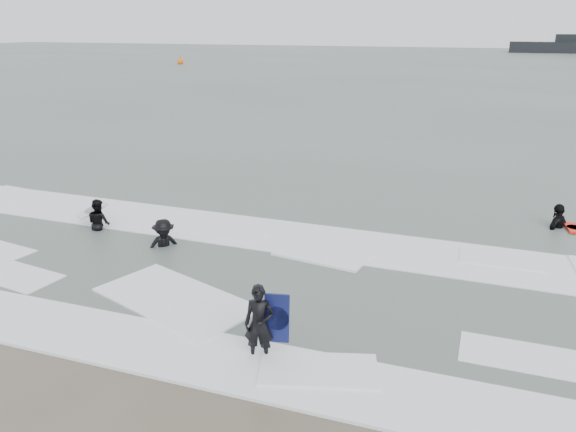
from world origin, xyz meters
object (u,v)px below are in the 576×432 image
(surfer_breaker, at_px, (165,249))
(buoy, at_px, (180,62))
(surfer_right_near, at_px, (557,228))
(surfer_wading, at_px, (100,230))
(surfer_centre, at_px, (260,359))

(surfer_breaker, relative_size, buoy, 1.05)
(surfer_breaker, distance_m, buoy, 80.40)
(surfer_right_near, bearing_deg, surfer_wading, -39.75)
(surfer_centre, height_order, buoy, buoy)
(surfer_centre, relative_size, surfer_right_near, 0.81)
(surfer_wading, height_order, surfer_breaker, surfer_breaker)
(surfer_centre, relative_size, surfer_wading, 1.01)
(surfer_wading, relative_size, surfer_right_near, 0.80)
(surfer_wading, xyz_separation_m, buoy, (-37.85, 68.78, 0.42))
(surfer_breaker, height_order, buoy, buoy)
(surfer_centre, height_order, surfer_breaker, surfer_breaker)
(surfer_centre, height_order, surfer_wading, surfer_centre)
(surfer_right_near, distance_m, buoy, 81.75)
(surfer_wading, bearing_deg, surfer_right_near, -140.67)
(surfer_breaker, height_order, surfer_right_near, surfer_right_near)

